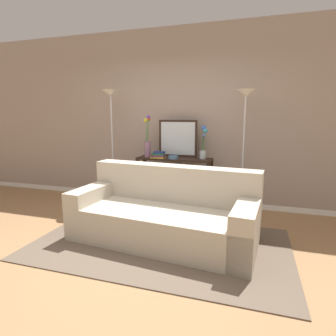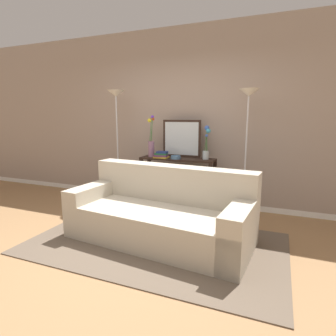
% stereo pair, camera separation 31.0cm
% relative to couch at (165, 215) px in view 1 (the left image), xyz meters
% --- Properties ---
extents(ground_plane, '(16.00, 16.00, 0.02)m').
position_rel_couch_xyz_m(ground_plane, '(-0.26, -0.55, -0.32)').
color(ground_plane, '#9E754C').
extents(back_wall, '(12.00, 0.15, 2.93)m').
position_rel_couch_xyz_m(back_wall, '(-0.26, 1.57, 1.15)').
color(back_wall, white).
rests_on(back_wall, ground).
extents(area_rug, '(2.97, 1.74, 0.01)m').
position_rel_couch_xyz_m(area_rug, '(-0.01, -0.16, -0.30)').
color(area_rug, brown).
rests_on(area_rug, ground).
extents(couch, '(2.28, 1.15, 0.88)m').
position_rel_couch_xyz_m(couch, '(0.00, 0.00, 0.00)').
color(couch, '#BCB29E').
rests_on(couch, ground).
extents(console_table, '(1.20, 0.35, 0.84)m').
position_rel_couch_xyz_m(console_table, '(-0.21, 1.15, 0.26)').
color(console_table, black).
rests_on(console_table, ground).
extents(floor_lamp_left, '(0.28, 0.28, 1.92)m').
position_rel_couch_xyz_m(floor_lamp_left, '(-1.26, 1.06, 1.20)').
color(floor_lamp_left, silver).
rests_on(floor_lamp_left, ground).
extents(floor_lamp_right, '(0.28, 0.28, 1.87)m').
position_rel_couch_xyz_m(floor_lamp_right, '(0.85, 1.06, 1.16)').
color(floor_lamp_right, silver).
rests_on(floor_lamp_right, ground).
extents(wall_mirror, '(0.64, 0.02, 0.60)m').
position_rel_couch_xyz_m(wall_mirror, '(-0.19, 1.29, 0.83)').
color(wall_mirror, black).
rests_on(wall_mirror, console_table).
extents(vase_tall_flowers, '(0.11, 0.11, 0.67)m').
position_rel_couch_xyz_m(vase_tall_flowers, '(-0.66, 1.13, 0.74)').
color(vase_tall_flowers, gray).
rests_on(vase_tall_flowers, console_table).
extents(vase_short_flowers, '(0.12, 0.12, 0.52)m').
position_rel_couch_xyz_m(vase_short_flowers, '(0.25, 1.19, 0.77)').
color(vase_short_flowers, silver).
rests_on(vase_short_flowers, console_table).
extents(fruit_bowl, '(0.16, 0.16, 0.05)m').
position_rel_couch_xyz_m(fruit_bowl, '(-0.20, 1.04, 0.56)').
color(fruit_bowl, '#4C7093').
rests_on(fruit_bowl, console_table).
extents(book_stack, '(0.23, 0.17, 0.11)m').
position_rel_couch_xyz_m(book_stack, '(-0.44, 1.04, 0.58)').
color(book_stack, gold).
rests_on(book_stack, console_table).
extents(book_row_under_console, '(0.43, 0.18, 0.13)m').
position_rel_couch_xyz_m(book_row_under_console, '(-0.49, 1.15, -0.25)').
color(book_row_under_console, '#B77F33').
rests_on(book_row_under_console, ground).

